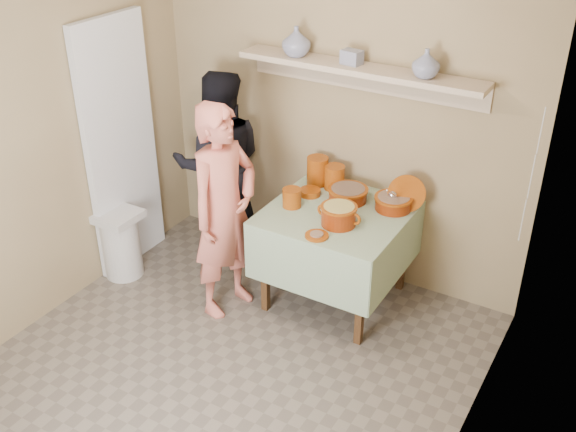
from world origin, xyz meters
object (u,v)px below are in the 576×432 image
Objects in this scene: person_helper at (220,165)px; cazuela_rice at (339,214)px; serving_table at (337,226)px; person_cook at (225,211)px; trash_bin at (121,243)px.

cazuela_rice is (1.24, -0.34, 0.07)m from person_helper.
serving_table is 2.95× the size of cazuela_rice.
trash_bin is (-0.96, -0.09, -0.51)m from person_cook.
person_cook reaches higher than trash_bin.
cazuela_rice is at bearing 13.06° from trash_bin.
cazuela_rice is 0.59× the size of trash_bin.
person_helper is at bearing 171.30° from serving_table.
person_cook is 0.80m from cazuela_rice.
cazuela_rice is at bearing -57.65° from person_cook.
person_helper is 4.73× the size of cazuela_rice.
cazuela_rice is (0.09, -0.17, 0.20)m from serving_table.
serving_table is at bearing 19.15° from trash_bin.
person_helper is (-0.50, 0.64, -0.02)m from person_cook.
person_helper is 1.29m from cazuela_rice.
serving_table is at bearing -44.21° from person_cook.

